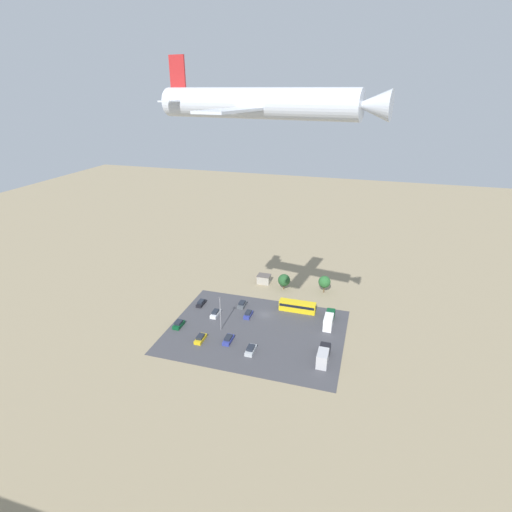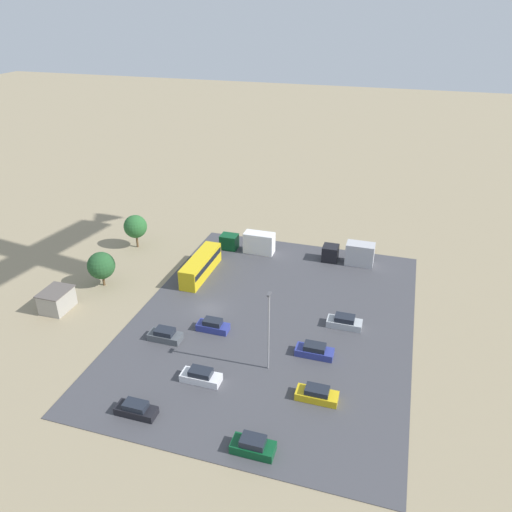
% 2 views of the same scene
% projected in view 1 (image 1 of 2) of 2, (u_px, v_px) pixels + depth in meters
% --- Properties ---
extents(ground_plane, '(400.00, 400.00, 0.00)m').
position_uv_depth(ground_plane, '(265.00, 315.00, 116.37)').
color(ground_plane, gray).
extents(parking_lot_surface, '(47.07, 35.80, 0.08)m').
position_uv_depth(parking_lot_surface, '(256.00, 331.00, 108.40)').
color(parking_lot_surface, '#424247').
rests_on(parking_lot_surface, ground).
extents(shed_building, '(4.36, 3.51, 2.92)m').
position_uv_depth(shed_building, '(264.00, 279.00, 134.83)').
color(shed_building, '#9E998E').
rests_on(shed_building, ground).
extents(bus, '(10.74, 2.61, 3.08)m').
position_uv_depth(bus, '(297.00, 306.00, 117.56)').
color(bus, gold).
rests_on(bus, ground).
extents(parked_car_0, '(1.86, 4.48, 1.50)m').
position_uv_depth(parked_car_0, '(201.00, 338.00, 104.16)').
color(parked_car_0, gold).
rests_on(parked_car_0, ground).
extents(parked_car_1, '(1.95, 4.48, 1.59)m').
position_uv_depth(parked_car_1, '(251.00, 350.00, 99.60)').
color(parked_car_1, '#ADB2B7').
rests_on(parked_car_1, ground).
extents(parked_car_2, '(1.86, 4.52, 1.54)m').
position_uv_depth(parked_car_2, '(228.00, 339.00, 103.71)').
color(parked_car_2, navy).
rests_on(parked_car_2, ground).
extents(parked_car_3, '(1.95, 4.14, 1.65)m').
position_uv_depth(parked_car_3, '(179.00, 324.00, 110.30)').
color(parked_car_3, '#0C4723').
rests_on(parked_car_3, ground).
extents(parked_car_4, '(1.82, 4.50, 1.56)m').
position_uv_depth(parked_car_4, '(216.00, 313.00, 115.72)').
color(parked_car_4, silver).
rests_on(parked_car_4, ground).
extents(parked_car_5, '(1.91, 4.16, 1.53)m').
position_uv_depth(parked_car_5, '(242.00, 304.00, 120.54)').
color(parked_car_5, '#4C5156').
rests_on(parked_car_5, ground).
extents(parked_car_6, '(1.70, 4.31, 1.46)m').
position_uv_depth(parked_car_6, '(201.00, 303.00, 121.37)').
color(parked_car_6, black).
rests_on(parked_car_6, ground).
extents(parked_car_7, '(1.74, 4.11, 1.60)m').
position_uv_depth(parked_car_7, '(248.00, 314.00, 115.20)').
color(parked_car_7, navy).
rests_on(parked_car_7, ground).
extents(parked_truck_0, '(2.32, 9.18, 3.48)m').
position_uv_depth(parked_truck_0, '(329.00, 320.00, 110.69)').
color(parked_truck_0, '#0C4723').
rests_on(parked_truck_0, ground).
extents(parked_truck_1, '(2.54, 8.10, 3.55)m').
position_uv_depth(parked_truck_1, '(323.00, 356.00, 95.81)').
color(parked_truck_1, black).
rests_on(parked_truck_1, ground).
extents(tree_near_shed, '(4.01, 4.01, 5.29)m').
position_uv_depth(tree_near_shed, '(284.00, 280.00, 129.98)').
color(tree_near_shed, brown).
rests_on(tree_near_shed, ground).
extents(tree_apron_mid, '(3.89, 3.89, 5.75)m').
position_uv_depth(tree_apron_mid, '(324.00, 282.00, 127.72)').
color(tree_apron_mid, brown).
rests_on(tree_apron_mid, ground).
extents(light_pole_lot_centre, '(0.90, 0.28, 10.10)m').
position_uv_depth(light_pole_lot_centre, '(220.00, 312.00, 106.95)').
color(light_pole_lot_centre, gray).
rests_on(light_pole_lot_centre, ground).
extents(airplane, '(34.80, 28.10, 8.99)m').
position_uv_depth(airplane, '(267.00, 104.00, 57.67)').
color(airplane, silver).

